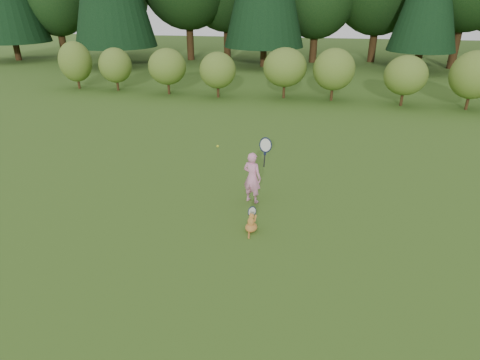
# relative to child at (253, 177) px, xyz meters

# --- Properties ---
(ground) EXTENTS (100.00, 100.00, 0.00)m
(ground) POSITION_rel_child_xyz_m (-0.49, -1.02, -0.72)
(ground) COLOR #335919
(ground) RESTS_ON ground
(shrub_row) EXTENTS (28.00, 3.00, 2.80)m
(shrub_row) POSITION_rel_child_xyz_m (-0.49, 11.98, 0.68)
(shrub_row) COLOR olive
(shrub_row) RESTS_ON ground
(child) EXTENTS (0.81, 0.52, 2.07)m
(child) POSITION_rel_child_xyz_m (0.00, 0.00, 0.00)
(child) COLOR pink
(child) RESTS_ON ground
(cat) EXTENTS (0.43, 0.64, 0.63)m
(cat) POSITION_rel_child_xyz_m (0.20, -1.45, -0.49)
(cat) COLOR #B47022
(cat) RESTS_ON ground
(tennis_ball) EXTENTS (0.07, 0.07, 0.07)m
(tennis_ball) POSITION_rel_child_xyz_m (-1.13, 0.88, 0.45)
(tennis_ball) COLOR #C8D519
(tennis_ball) RESTS_ON ground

